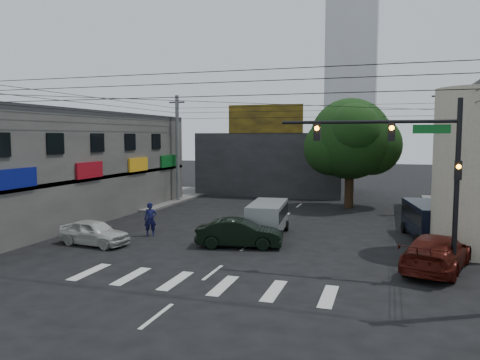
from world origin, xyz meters
The scene contains 17 objects.
ground centered at (0.00, 0.00, 0.00)m, with size 160.00×160.00×0.00m, color black.
sidewalk_far_left centered at (-18.00, 18.00, 0.07)m, with size 16.00×16.00×0.15m, color #514F4C.
building_left centered at (-18.00, 6.00, 3.50)m, with size 14.00×24.00×7.00m, color #454240.
corner_column centered at (11.00, 4.00, 4.00)m, with size 4.00×4.00×8.00m, color gray.
building_far centered at (-4.00, 26.00, 3.00)m, with size 14.00×10.00×6.00m, color #232326.
billboard centered at (-4.00, 21.10, 7.30)m, with size 7.00×0.30×2.60m, color olive.
tower_distant centered at (0.00, 70.00, 22.00)m, with size 9.00×9.00×44.00m, color silver.
street_tree centered at (4.00, 17.00, 5.47)m, with size 6.40×6.40×8.70m.
traffic_gantry centered at (7.82, -1.00, 4.83)m, with size 7.10×0.35×7.20m.
utility_pole_far_left centered at (-10.50, 16.00, 4.60)m, with size 0.32×0.32×9.20m, color #59595B.
utility_pole_far_right centered at (10.50, 16.00, 4.60)m, with size 0.32×0.32×9.20m, color #59595B.
dark_sedan centered at (-0.32, 1.67, 0.73)m, with size 4.63×2.37×1.46m, color black.
white_compact centered at (-7.76, -0.19, 0.67)m, with size 4.12×2.08×1.34m, color beige.
maroon_sedan centered at (8.99, 0.23, 0.78)m, with size 3.61×5.76×1.55m, color #400E09.
silver_minivan centered at (0.37, 4.89, 0.95)m, with size 2.27×4.59×1.91m, color gray, non-canonical shape.
navy_van centered at (9.14, 6.51, 1.01)m, with size 2.74×5.30×2.02m, color black, non-canonical shape.
traffic_officer centered at (-6.00, 2.70, 0.97)m, with size 0.83×0.72×1.93m, color #11133D.
Camera 1 is at (6.89, -20.95, 5.73)m, focal length 35.00 mm.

